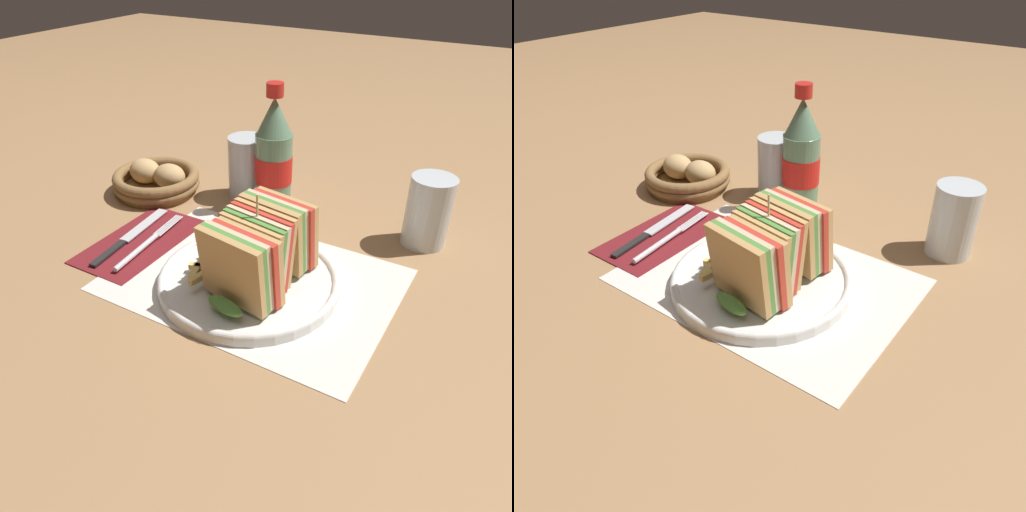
# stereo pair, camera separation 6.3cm
# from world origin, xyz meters

# --- Properties ---
(ground_plane) EXTENTS (4.00, 4.00, 0.00)m
(ground_plane) POSITION_xyz_m (0.00, 0.00, 0.00)
(ground_plane) COLOR #9E754C
(placemat) EXTENTS (0.41, 0.29, 0.00)m
(placemat) POSITION_xyz_m (-0.02, -0.01, 0.00)
(placemat) COLOR silver
(placemat) RESTS_ON ground_plane
(plate_main) EXTENTS (0.26, 0.26, 0.02)m
(plate_main) POSITION_xyz_m (-0.02, -0.03, 0.01)
(plate_main) COLOR white
(plate_main) RESTS_ON ground_plane
(club_sandwich) EXTENTS (0.11, 0.19, 0.14)m
(club_sandwich) POSITION_xyz_m (0.00, -0.03, 0.07)
(club_sandwich) COLOR tan
(club_sandwich) RESTS_ON plate_main
(fries_pile) EXTENTS (0.09, 0.11, 0.02)m
(fries_pile) POSITION_xyz_m (-0.06, -0.04, 0.03)
(fries_pile) COLOR #E5C166
(fries_pile) RESTS_ON plate_main
(napkin) EXTENTS (0.12, 0.22, 0.00)m
(napkin) POSITION_xyz_m (-0.23, -0.01, 0.00)
(napkin) COLOR maroon
(napkin) RESTS_ON ground_plane
(fork) EXTENTS (0.03, 0.18, 0.01)m
(fork) POSITION_xyz_m (-0.21, -0.03, 0.01)
(fork) COLOR silver
(fork) RESTS_ON napkin
(knife) EXTENTS (0.04, 0.20, 0.00)m
(knife) POSITION_xyz_m (-0.25, -0.02, 0.01)
(knife) COLOR black
(knife) RESTS_ON napkin
(coke_bottle_near) EXTENTS (0.07, 0.07, 0.23)m
(coke_bottle_near) POSITION_xyz_m (-0.10, 0.20, 0.10)
(coke_bottle_near) COLOR slate
(coke_bottle_near) RESTS_ON ground_plane
(glass_near) EXTENTS (0.07, 0.07, 0.12)m
(glass_near) POSITION_xyz_m (0.17, 0.22, 0.05)
(glass_near) COLOR silver
(glass_near) RESTS_ON ground_plane
(glass_far) EXTENTS (0.07, 0.07, 0.12)m
(glass_far) POSITION_xyz_m (-0.17, 0.22, 0.05)
(glass_far) COLOR silver
(glass_far) RESTS_ON ground_plane
(bread_basket) EXTENTS (0.17, 0.17, 0.06)m
(bread_basket) POSITION_xyz_m (-0.33, 0.15, 0.02)
(bread_basket) COLOR olive
(bread_basket) RESTS_ON ground_plane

